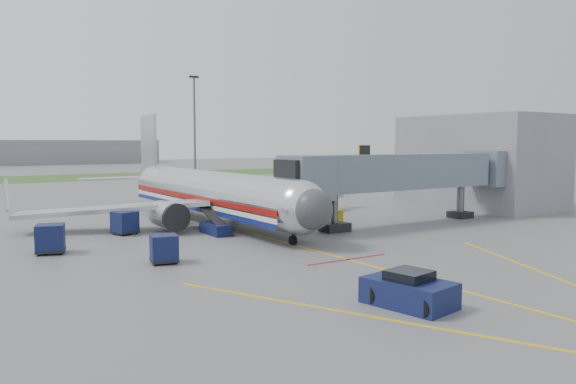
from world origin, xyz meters
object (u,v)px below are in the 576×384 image
pushback_tug (409,291)px  belt_loader (215,228)px  airliner (210,193)px  ramp_worker (130,218)px

pushback_tug → belt_loader: belt_loader is taller
airliner → pushback_tug: bearing=-98.0°
belt_loader → ramp_worker: bearing=129.8°
belt_loader → airliner: bearing=67.9°
pushback_tug → ramp_worker: ramp_worker is taller
airliner → pushback_tug: size_ratio=8.70×
ramp_worker → pushback_tug: bearing=-111.3°
airliner → belt_loader: (-2.50, -6.15, -2.15)m
ramp_worker → belt_loader: bearing=-78.4°
belt_loader → ramp_worker: 7.55m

